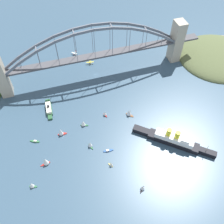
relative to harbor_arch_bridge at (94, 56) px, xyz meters
name	(u,v)px	position (x,y,z in m)	size (l,w,h in m)	color
ground_plane	(96,75)	(0.00, 0.00, -33.60)	(1400.00, 1400.00, 0.00)	#334C60
harbor_arch_bridge	(94,56)	(0.00, 0.00, 0.00)	(304.04, 17.79, 77.29)	#ADA38E
headland_west_shore	(218,57)	(-190.38, 16.90, -33.60)	(121.58, 116.76, 25.56)	#515B38
ocean_liner	(173,140)	(-54.48, 136.47, -27.62)	(77.81, 66.85, 21.28)	black
harbor_ferry_steamer	(49,109)	(73.08, 45.93, -30.97)	(7.83, 33.50, 8.46)	#23512D
seaplane_taxiing_near_bridge	(90,62)	(1.63, -26.12, -31.49)	(10.99, 7.76, 5.00)	#B7B7B2
seaplane_second_in_formation	(75,54)	(18.96, -54.01, -31.73)	(8.68, 8.66, 4.74)	#B7B7B2
small_boat_0	(108,151)	(18.84, 125.20, -32.90)	(11.25, 3.28, 1.97)	#234C8C
small_boat_1	(35,141)	(95.34, 88.70, -32.72)	(10.67, 5.95, 2.42)	#2D6B3D
small_boat_2	(61,132)	(64.73, 87.59, -28.19)	(10.28, 6.11, 11.80)	#B2231E
small_boat_3	(143,188)	(-1.48, 177.45, -29.94)	(7.00, 6.84, 7.94)	black
small_boat_4	(111,164)	(20.95, 143.45, -30.25)	(4.81, 5.79, 7.24)	gold
small_boat_5	(105,113)	(7.97, 75.24, -29.94)	(4.86, 6.86, 7.72)	#B2231E
small_boat_6	(129,112)	(-20.65, 83.66, -28.50)	(8.81, 9.53, 11.14)	brown
small_boat_7	(45,161)	(86.71, 120.61, -27.93)	(10.50, 6.81, 12.21)	#B2231E
small_boat_8	(90,144)	(36.34, 113.56, -29.20)	(5.76, 8.10, 9.34)	#2D6B3D
small_boat_9	(32,185)	(103.62, 142.17, -29.77)	(7.73, 5.58, 8.24)	#2D6B3D
small_boat_10	(83,123)	(36.97, 82.70, -29.31)	(9.01, 6.59, 9.09)	#2D6B3D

